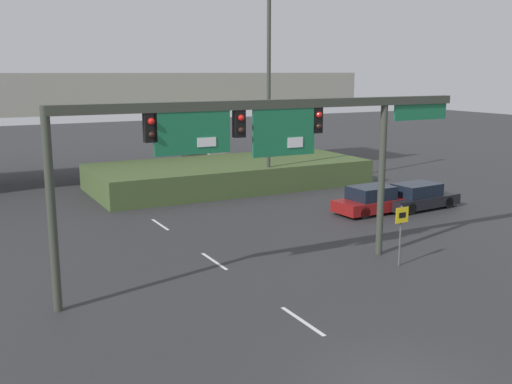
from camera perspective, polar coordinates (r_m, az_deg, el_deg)
The scene contains 9 objects.
ground_plane at distance 15.64m, azimuth 12.97°, elevation -17.28°, with size 160.00×160.00×0.00m, color #2D2D30.
lane_markings at distance 27.03m, azimuth -6.85°, elevation -4.64°, with size 0.14×35.42×0.01m.
signal_gantry at distance 21.38m, azimuth 0.82°, elevation 5.51°, with size 16.31×0.44×6.45m.
speed_limit_sign at distance 23.73m, azimuth 13.65°, elevation -3.26°, with size 0.60×0.11×2.39m.
highway_light_pole_near at distance 36.67m, azimuth 1.23°, elevation 12.42°, with size 0.70×0.36×15.42m.
overpass_bridge at distance 42.96m, azimuth -15.58°, elevation 8.01°, with size 39.59×7.10×7.35m.
grass_embankment at distance 39.41m, azimuth -2.58°, elevation 1.71°, with size 17.74×7.59×1.62m.
parked_sedan_near_right at distance 32.53m, azimuth 11.03°, elevation -0.81°, with size 4.41×2.11×1.46m.
parked_sedan_mid_right at distance 34.09m, azimuth 15.19°, elevation -0.47°, with size 4.84×2.20×1.42m.
Camera 1 is at (-9.19, -10.24, 7.43)m, focal length 42.00 mm.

